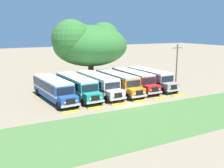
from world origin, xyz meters
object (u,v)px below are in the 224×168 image
(parked_bus_slot_2, at_px, (98,83))
(parked_bus_slot_5, at_px, (150,77))
(parked_bus_slot_0, at_px, (53,88))
(parked_bus_slot_1, at_px, (77,85))
(broad_shade_tree, at_px, (88,43))
(parked_bus_slot_3, at_px, (117,82))
(utility_pole, at_px, (177,65))
(parked_bus_slot_4, at_px, (133,79))

(parked_bus_slot_2, height_order, parked_bus_slot_5, same)
(parked_bus_slot_0, xyz_separation_m, parked_bus_slot_1, (3.31, 0.06, 0.00))
(parked_bus_slot_2, bearing_deg, broad_shade_tree, 162.82)
(parked_bus_slot_1, height_order, parked_bus_slot_3, same)
(utility_pole, bearing_deg, parked_bus_slot_0, 174.32)
(parked_bus_slot_4, bearing_deg, parked_bus_slot_2, -85.51)
(parked_bus_slot_0, bearing_deg, broad_shade_tree, 132.60)
(parked_bus_slot_0, height_order, parked_bus_slot_5, same)
(parked_bus_slot_1, bearing_deg, parked_bus_slot_4, 89.78)
(parked_bus_slot_0, height_order, parked_bus_slot_1, same)
(parked_bus_slot_1, height_order, parked_bus_slot_5, same)
(broad_shade_tree, bearing_deg, parked_bus_slot_5, -54.30)
(parked_bus_slot_0, xyz_separation_m, parked_bus_slot_3, (9.63, -0.22, 0.00))
(parked_bus_slot_0, relative_size, parked_bus_slot_3, 1.01)
(parked_bus_slot_0, bearing_deg, parked_bus_slot_2, 86.24)
(parked_bus_slot_1, height_order, utility_pole, utility_pole)
(parked_bus_slot_4, height_order, broad_shade_tree, broad_shade_tree)
(parked_bus_slot_0, height_order, parked_bus_slot_4, same)
(parked_bus_slot_3, bearing_deg, parked_bus_slot_0, -91.98)
(parked_bus_slot_2, distance_m, parked_bus_slot_4, 6.29)
(parked_bus_slot_0, height_order, broad_shade_tree, broad_shade_tree)
(parked_bus_slot_0, relative_size, parked_bus_slot_4, 1.01)
(parked_bus_slot_3, bearing_deg, parked_bus_slot_5, 93.72)
(parked_bus_slot_1, distance_m, broad_shade_tree, 12.34)
(parked_bus_slot_4, bearing_deg, parked_bus_slot_0, -87.34)
(parked_bus_slot_0, relative_size, utility_pole, 1.57)
(parked_bus_slot_1, xyz_separation_m, parked_bus_slot_4, (9.46, 0.31, 0.00))
(broad_shade_tree, bearing_deg, parked_bus_slot_0, -133.74)
(parked_bus_slot_3, height_order, parked_bus_slot_5, same)
(parked_bus_slot_2, xyz_separation_m, utility_pole, (12.98, -1.92, 2.14))
(parked_bus_slot_5, bearing_deg, parked_bus_slot_0, -89.76)
(utility_pole, bearing_deg, parked_bus_slot_2, 171.57)
(broad_shade_tree, height_order, utility_pole, broad_shade_tree)
(parked_bus_slot_0, distance_m, parked_bus_slot_3, 9.63)
(parked_bus_slot_3, xyz_separation_m, parked_bus_slot_4, (3.14, 0.59, 0.00))
(parked_bus_slot_2, bearing_deg, parked_bus_slot_0, -91.66)
(parked_bus_slot_2, relative_size, utility_pole, 1.56)
(utility_pole, bearing_deg, parked_bus_slot_1, 172.95)
(parked_bus_slot_2, xyz_separation_m, parked_bus_slot_3, (3.14, -0.21, 0.00))
(parked_bus_slot_4, height_order, utility_pole, utility_pole)
(parked_bus_slot_1, relative_size, parked_bus_slot_2, 1.00)
(parked_bus_slot_0, xyz_separation_m, parked_bus_slot_5, (15.88, 0.26, 0.00))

